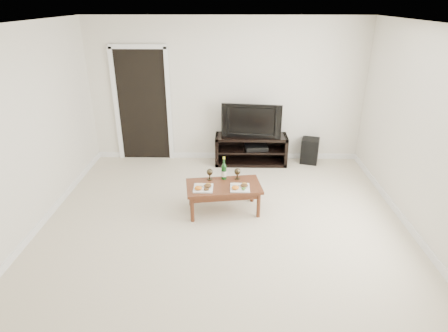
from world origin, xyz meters
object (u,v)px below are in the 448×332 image
coffee_table (224,198)px  television (252,119)px  media_console (251,150)px  subwoofer (310,151)px

coffee_table → television: bearing=74.9°
media_console → television: 0.58m
media_console → television: bearing=0.0°
television → subwoofer: television is taller
subwoofer → coffee_table: (-1.58, -1.82, -0.02)m
subwoofer → coffee_table: 2.42m
media_console → coffee_table: 1.81m
television → subwoofer: (1.11, 0.07, -0.62)m
media_console → coffee_table: (-0.47, -1.75, -0.07)m
media_console → subwoofer: size_ratio=2.83×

